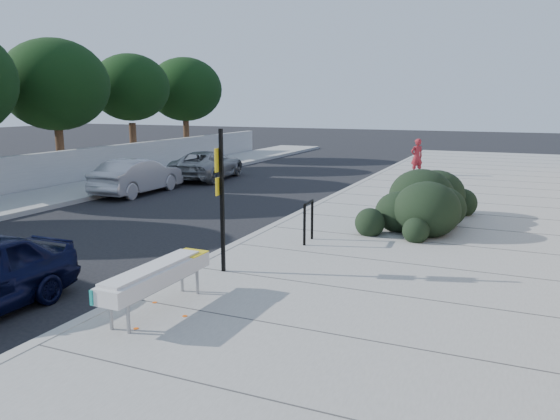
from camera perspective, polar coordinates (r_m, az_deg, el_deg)
The scene contains 16 objects.
ground at distance 11.50m, azimuth -9.39°, elevation -6.54°, with size 120.00×120.00×0.00m, color black.
sidewalk_near at distance 14.55m, azimuth 21.28°, elevation -3.08°, with size 11.20×50.00×0.15m, color gray.
sidewalk_far at distance 21.29m, azimuth -23.69°, elevation 1.09°, with size 3.00×50.00×0.15m, color gray.
curb_near at distance 15.75m, azimuth 0.53°, elevation -1.21°, with size 0.22×50.00×0.17m, color #9E9E99.
curb_far at distance 20.22m, azimuth -20.80°, elevation 0.84°, with size 0.22×50.00×0.17m, color #9E9E99.
far_wall at distance 22.47m, azimuth -26.78°, elevation 3.06°, with size 0.30×40.00×1.50m, color #9E9E99.
tree_far_d at distance 25.95m, azimuth -22.44°, elevation 11.99°, with size 4.60×4.60×6.16m.
tree_far_e at distance 29.66m, azimuth -15.36°, elevation 12.22°, with size 4.00×4.00×5.90m.
tree_far_f at distance 33.71m, azimuth -9.92°, elevation 12.29°, with size 4.40×4.40×6.07m.
bench at distance 9.06m, azimuth -12.75°, elevation -6.75°, with size 0.53×2.43×0.73m.
bike_rack at distance 13.09m, azimuth 2.99°, elevation -0.79°, with size 0.11×0.69×1.01m.
sign_post at distance 10.69m, azimuth -6.17°, elevation 1.82°, with size 0.11×0.33×2.83m.
hedge at distance 15.56m, azimuth 14.63°, elevation 1.57°, with size 2.17×4.35×1.63m, color black.
wagon_silver at distance 21.64m, azimuth -14.65°, elevation 3.44°, with size 1.44×4.12×1.36m, color #A0A0A5.
suv_silver at distance 25.26m, azimuth -7.59°, elevation 4.70°, with size 2.13×4.61×1.28m, color gray.
pedestrian at distance 26.03m, azimuth 14.10°, elevation 5.41°, with size 0.61×0.40×1.67m, color maroon.
Camera 1 is at (6.05, -9.14, 3.49)m, focal length 35.00 mm.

